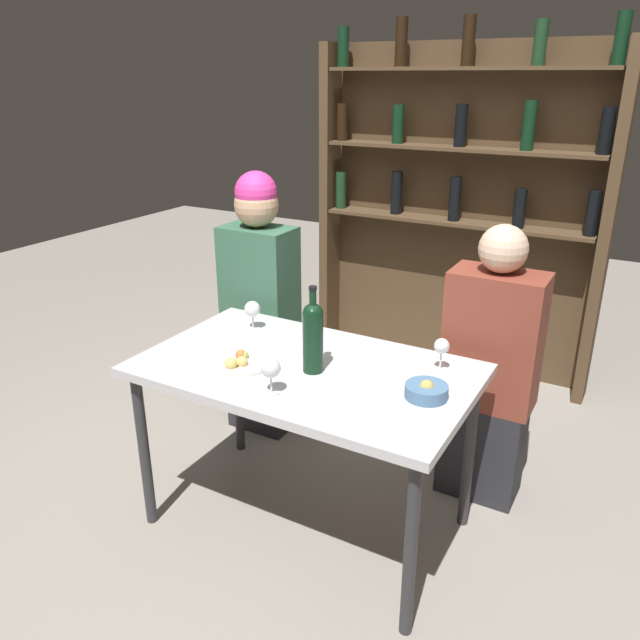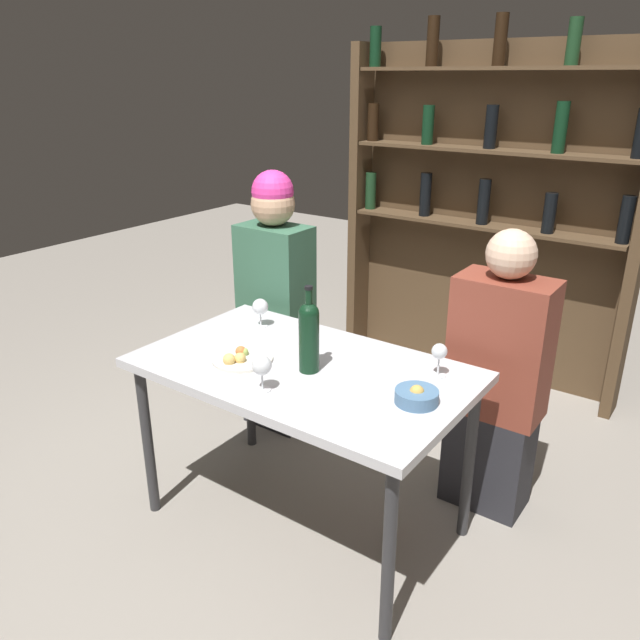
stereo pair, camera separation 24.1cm
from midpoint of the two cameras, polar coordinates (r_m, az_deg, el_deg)
name	(u,v)px [view 2 (the right image)]	position (r m, az deg, el deg)	size (l,w,h in m)	color
ground_plane	(305,520)	(2.78, 1.18, -17.91)	(10.00, 10.00, 0.00)	gray
dining_table	(303,381)	(2.41, 1.30, -5.67)	(1.27, 0.75, 0.73)	silver
wine_rack_wall	(487,203)	(3.81, 16.85, 10.20)	(1.73, 0.21, 2.06)	#4C3823
wine_bottle	(309,334)	(2.28, 2.00, -1.33)	(0.08, 0.08, 0.33)	black
wine_glass_0	(439,353)	(2.33, 13.79, -3.03)	(0.06, 0.06, 0.13)	silver
wine_glass_1	(260,307)	(2.72, -2.98, 1.11)	(0.07, 0.07, 0.13)	silver
wine_glass_2	(262,367)	(2.16, -2.18, -4.35)	(0.07, 0.07, 0.13)	silver
food_plate_0	(241,358)	(2.42, -4.45, -3.56)	(0.24, 0.24, 0.05)	silver
snack_bowl	(417,396)	(2.16, 12.03, -6.89)	(0.15, 0.15, 0.06)	#4C7299
seated_person_left	(276,305)	(3.16, -1.90, 1.35)	(0.35, 0.22, 1.35)	#26262B
seated_person_right	(496,384)	(2.71, 18.31, -5.62)	(0.38, 0.22, 1.23)	#26262B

